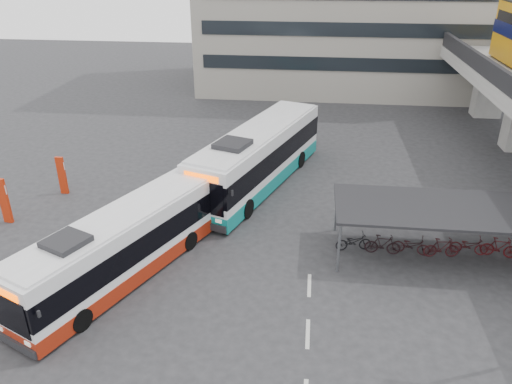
# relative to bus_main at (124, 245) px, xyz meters

# --- Properties ---
(ground) EXTENTS (120.00, 120.00, 0.00)m
(ground) POSITION_rel_bus_main_xyz_m (5.48, 0.11, -1.50)
(ground) COLOR #28282B
(ground) RESTS_ON ground
(bike_shelter) EXTENTS (10.00, 4.00, 2.54)m
(bike_shelter) POSITION_rel_bus_main_xyz_m (13.98, 3.11, -0.15)
(bike_shelter) COLOR #595B60
(bike_shelter) RESTS_ON ground
(road_markings) EXTENTS (0.15, 7.60, 0.01)m
(road_markings) POSITION_rel_bus_main_xyz_m (7.98, -2.89, -1.50)
(road_markings) COLOR beige
(road_markings) RESTS_ON ground
(bus_main) EXTENTS (6.67, 10.96, 3.24)m
(bus_main) POSITION_rel_bus_main_xyz_m (0.00, 0.00, 0.00)
(bus_main) COLOR white
(bus_main) RESTS_ON ground
(bus_teal) EXTENTS (6.87, 13.01, 3.79)m
(bus_teal) POSITION_rel_bus_main_xyz_m (4.70, 10.03, 0.26)
(bus_teal) COLOR white
(bus_teal) RESTS_ON ground
(pedestrian) EXTENTS (0.73, 0.80, 1.84)m
(pedestrian) POSITION_rel_bus_main_xyz_m (1.74, 1.70, -0.59)
(pedestrian) COLOR black
(pedestrian) RESTS_ON ground
(sign_totem_mid) EXTENTS (0.54, 0.23, 2.50)m
(sign_totem_mid) POSITION_rel_bus_main_xyz_m (-7.80, 3.83, -0.21)
(sign_totem_mid) COLOR #B3260B
(sign_totem_mid) RESTS_ON ground
(sign_totem_north) EXTENTS (0.49, 0.16, 2.28)m
(sign_totem_north) POSITION_rel_bus_main_xyz_m (-6.45, 7.45, -0.32)
(sign_totem_north) COLOR #B3260B
(sign_totem_north) RESTS_ON ground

